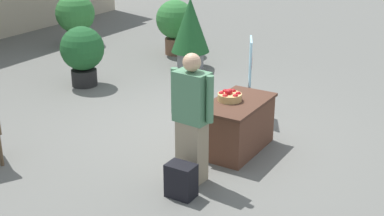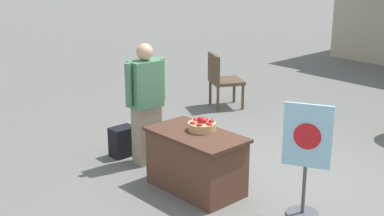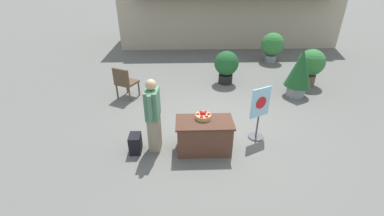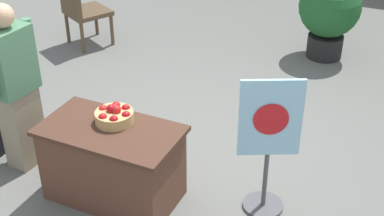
# 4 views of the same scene
# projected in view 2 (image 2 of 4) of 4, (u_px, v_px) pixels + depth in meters

# --- Properties ---
(ground_plane) EXTENTS (120.00, 120.00, 0.00)m
(ground_plane) POSITION_uv_depth(u_px,v_px,m) (259.00, 178.00, 6.84)
(ground_plane) COLOR slate
(display_table) EXTENTS (1.21, 0.68, 0.73)m
(display_table) POSITION_uv_depth(u_px,v_px,m) (196.00, 161.00, 6.43)
(display_table) COLOR brown
(display_table) RESTS_ON ground_plane
(apple_basket) EXTENTS (0.33, 0.33, 0.16)m
(apple_basket) POSITION_uv_depth(u_px,v_px,m) (202.00, 125.00, 6.40)
(apple_basket) COLOR tan
(apple_basket) RESTS_ON display_table
(person_visitor) EXTENTS (0.29, 0.61, 1.65)m
(person_visitor) POSITION_uv_depth(u_px,v_px,m) (146.00, 103.00, 7.10)
(person_visitor) COLOR gray
(person_visitor) RESTS_ON ground_plane
(backpack) EXTENTS (0.24, 0.34, 0.42)m
(backpack) POSITION_uv_depth(u_px,v_px,m) (123.00, 141.00, 7.52)
(backpack) COLOR black
(backpack) RESTS_ON ground_plane
(poster_board) EXTENTS (0.48, 0.36, 1.28)m
(poster_board) POSITION_uv_depth(u_px,v_px,m) (306.00, 158.00, 5.72)
(poster_board) COLOR #4C4C51
(poster_board) RESTS_ON ground_plane
(patio_chair) EXTENTS (0.74, 0.74, 0.99)m
(patio_chair) POSITION_uv_depth(u_px,v_px,m) (221.00, 77.00, 9.66)
(patio_chair) COLOR brown
(patio_chair) RESTS_ON ground_plane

